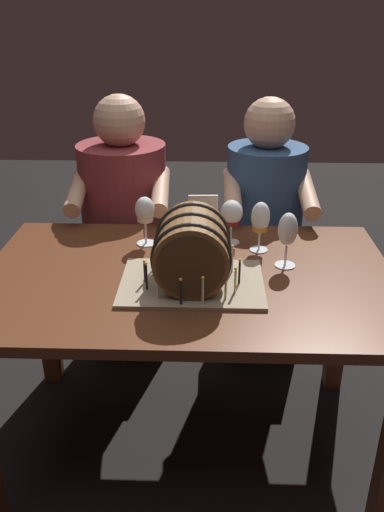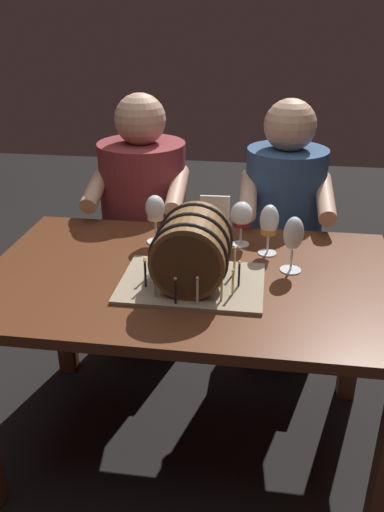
% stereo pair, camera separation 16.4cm
% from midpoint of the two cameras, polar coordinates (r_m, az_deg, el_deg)
% --- Properties ---
extents(ground_plane, '(8.00, 8.00, 0.00)m').
position_cam_midpoint_polar(ground_plane, '(2.18, 2.12, -19.23)').
color(ground_plane, black).
extents(dining_table, '(1.36, 0.85, 0.73)m').
position_cam_midpoint_polar(dining_table, '(1.80, 2.43, -5.06)').
color(dining_table, '#562D19').
rests_on(dining_table, ground).
extents(barrel_cake, '(0.45, 0.32, 0.24)m').
position_cam_midpoint_polar(barrel_cake, '(1.63, 2.87, 0.30)').
color(barrel_cake, gray).
rests_on(barrel_cake, dining_table).
extents(wine_glass_red, '(0.08, 0.08, 0.17)m').
position_cam_midpoint_polar(wine_glass_red, '(1.93, 7.76, 4.17)').
color(wine_glass_red, white).
rests_on(wine_glass_red, dining_table).
extents(wine_glass_amber, '(0.07, 0.07, 0.18)m').
position_cam_midpoint_polar(wine_glass_amber, '(1.87, 10.75, 3.47)').
color(wine_glass_amber, white).
rests_on(wine_glass_amber, dining_table).
extents(wine_glass_empty, '(0.07, 0.07, 0.19)m').
position_cam_midpoint_polar(wine_glass_empty, '(1.76, 13.44, 2.11)').
color(wine_glass_empty, white).
rests_on(wine_glass_empty, dining_table).
extents(wine_glass_white, '(0.07, 0.07, 0.18)m').
position_cam_midpoint_polar(wine_glass_white, '(1.93, -1.54, 4.85)').
color(wine_glass_white, white).
rests_on(wine_glass_white, dining_table).
extents(menu_card, '(0.11, 0.03, 0.16)m').
position_cam_midpoint_polar(menu_card, '(2.01, 4.79, 4.29)').
color(menu_card, silver).
rests_on(menu_card, dining_table).
extents(person_seated_left, '(0.42, 0.49, 1.20)m').
position_cam_midpoint_polar(person_seated_left, '(2.44, -3.17, 2.40)').
color(person_seated_left, '#4C1B1E').
rests_on(person_seated_left, ground).
extents(person_seated_right, '(0.38, 0.46, 1.19)m').
position_cam_midpoint_polar(person_seated_right, '(2.41, 11.39, 1.02)').
color(person_seated_right, '#1B2D46').
rests_on(person_seated_right, ground).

